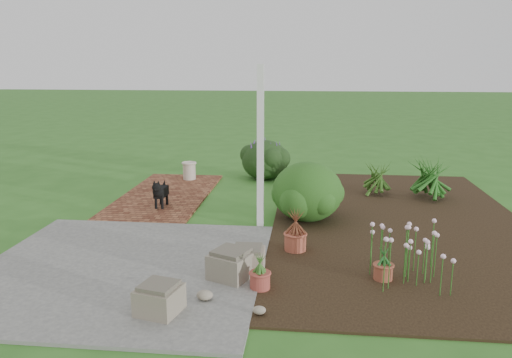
# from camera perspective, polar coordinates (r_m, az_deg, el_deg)

# --- Properties ---
(ground) EXTENTS (80.00, 80.00, 0.00)m
(ground) POSITION_cam_1_polar(r_m,az_deg,el_deg) (7.82, -1.78, -5.63)
(ground) COLOR #306921
(ground) RESTS_ON ground
(concrete_patio) EXTENTS (3.50, 3.50, 0.04)m
(concrete_patio) POSITION_cam_1_polar(r_m,az_deg,el_deg) (6.52, -15.08, -9.81)
(concrete_patio) COLOR #5D5D5B
(concrete_patio) RESTS_ON ground
(brick_path) EXTENTS (1.60, 3.50, 0.04)m
(brick_path) POSITION_cam_1_polar(r_m,az_deg,el_deg) (9.80, -10.25, -1.83)
(brick_path) COLOR #5A2C1C
(brick_path) RESTS_ON ground
(garden_bed) EXTENTS (4.00, 7.00, 0.03)m
(garden_bed) POSITION_cam_1_polar(r_m,az_deg,el_deg) (8.35, 16.03, -4.81)
(garden_bed) COLOR black
(garden_bed) RESTS_ON ground
(veranda_post) EXTENTS (0.10, 0.10, 2.50)m
(veranda_post) POSITION_cam_1_polar(r_m,az_deg,el_deg) (7.57, 0.51, 3.53)
(veranda_post) COLOR white
(veranda_post) RESTS_ON ground
(stone_trough_near) EXTENTS (0.49, 0.49, 0.27)m
(stone_trough_near) POSITION_cam_1_polar(r_m,az_deg,el_deg) (5.28, -10.99, -13.40)
(stone_trough_near) COLOR #726B57
(stone_trough_near) RESTS_ON concrete_patio
(stone_trough_mid) EXTENTS (0.58, 0.58, 0.29)m
(stone_trough_mid) POSITION_cam_1_polar(r_m,az_deg,el_deg) (5.96, -2.84, -9.84)
(stone_trough_mid) COLOR #716757
(stone_trough_mid) RESTS_ON concrete_patio
(stone_trough_far) EXTENTS (0.40, 0.40, 0.26)m
(stone_trough_far) POSITION_cam_1_polar(r_m,az_deg,el_deg) (6.13, -0.94, -9.30)
(stone_trough_far) COLOR gray
(stone_trough_far) RESTS_ON concrete_patio
(black_dog) EXTENTS (0.17, 0.56, 0.48)m
(black_dog) POSITION_cam_1_polar(r_m,az_deg,el_deg) (8.86, -10.89, -1.41)
(black_dog) COLOR black
(black_dog) RESTS_ON brick_path
(cream_ceramic_urn) EXTENTS (0.31, 0.31, 0.37)m
(cream_ceramic_urn) POSITION_cam_1_polar(r_m,az_deg,el_deg) (10.95, -7.63, 0.93)
(cream_ceramic_urn) COLOR beige
(cream_ceramic_urn) RESTS_ON brick_path
(evergreen_shrub) EXTENTS (1.35, 1.35, 0.97)m
(evergreen_shrub) POSITION_cam_1_polar(r_m,az_deg,el_deg) (8.09, 5.89, -1.25)
(evergreen_shrub) COLOR #183D0C
(evergreen_shrub) RESTS_ON garden_bed
(agapanthus_clump_back) EXTENTS (1.38, 1.38, 0.95)m
(agapanthus_clump_back) POSITION_cam_1_polar(r_m,az_deg,el_deg) (9.82, 19.23, 0.57)
(agapanthus_clump_back) COLOR #144215
(agapanthus_clump_back) RESTS_ON garden_bed
(agapanthus_clump_front) EXTENTS (0.93, 0.93, 0.77)m
(agapanthus_clump_front) POSITION_cam_1_polar(r_m,az_deg,el_deg) (9.89, 13.67, 0.48)
(agapanthus_clump_front) COLOR #11400C
(agapanthus_clump_front) RESTS_ON garden_bed
(pink_flower_patch) EXTENTS (1.19, 1.19, 0.64)m
(pink_flower_patch) POSITION_cam_1_polar(r_m,az_deg,el_deg) (6.16, 17.13, -7.99)
(pink_flower_patch) COLOR #113D0F
(pink_flower_patch) RESTS_ON garden_bed
(terracotta_pot_bronze) EXTENTS (0.35, 0.35, 0.24)m
(terracotta_pot_bronze) POSITION_cam_1_polar(r_m,az_deg,el_deg) (6.83, 4.51, -7.15)
(terracotta_pot_bronze) COLOR #A94F39
(terracotta_pot_bronze) RESTS_ON garden_bed
(terracotta_pot_small_left) EXTENTS (0.27, 0.27, 0.19)m
(terracotta_pot_small_left) POSITION_cam_1_polar(r_m,az_deg,el_deg) (6.13, 14.34, -10.22)
(terracotta_pot_small_left) COLOR brown
(terracotta_pot_small_left) RESTS_ON garden_bed
(terracotta_pot_small_right) EXTENTS (0.26, 0.26, 0.19)m
(terracotta_pot_small_right) POSITION_cam_1_polar(r_m,az_deg,el_deg) (5.72, 0.46, -11.49)
(terracotta_pot_small_right) COLOR #9C3F35
(terracotta_pot_small_right) RESTS_ON garden_bed
(purple_flowering_bush) EXTENTS (1.29, 1.29, 0.88)m
(purple_flowering_bush) POSITION_cam_1_polar(r_m,az_deg,el_deg) (11.05, 1.04, 2.32)
(purple_flowering_bush) COLOR black
(purple_flowering_bush) RESTS_ON ground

